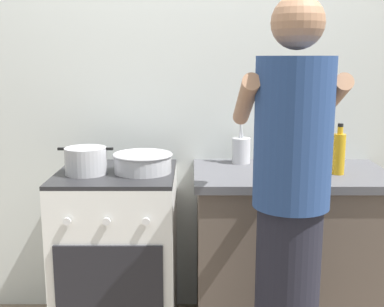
{
  "coord_description": "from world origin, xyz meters",
  "views": [
    {
      "loc": [
        0.04,
        -2.28,
        1.48
      ],
      "look_at": [
        0.05,
        0.12,
        1.0
      ],
      "focal_mm": 45.68,
      "sensor_mm": 36.0,
      "label": 1
    }
  ],
  "objects_px": {
    "spice_bottle": "(287,167)",
    "oil_bottle": "(337,153)",
    "utensil_crock": "(239,147)",
    "pot": "(84,161)",
    "person": "(288,215)",
    "mixing_bowl": "(141,162)",
    "stove_range": "(116,254)"
  },
  "relations": [
    {
      "from": "person",
      "to": "pot",
      "type": "bearing_deg",
      "value": 149.78
    },
    {
      "from": "utensil_crock",
      "to": "person",
      "type": "distance_m",
      "value": 0.81
    },
    {
      "from": "pot",
      "to": "spice_bottle",
      "type": "distance_m",
      "value": 1.01
    },
    {
      "from": "stove_range",
      "to": "pot",
      "type": "distance_m",
      "value": 0.54
    },
    {
      "from": "stove_range",
      "to": "person",
      "type": "relative_size",
      "value": 0.53
    },
    {
      "from": "pot",
      "to": "person",
      "type": "xyz_separation_m",
      "value": [
        0.92,
        -0.53,
        -0.11
      ]
    },
    {
      "from": "spice_bottle",
      "to": "person",
      "type": "xyz_separation_m",
      "value": [
        -0.09,
        -0.48,
        -0.09
      ]
    },
    {
      "from": "stove_range",
      "to": "oil_bottle",
      "type": "xyz_separation_m",
      "value": [
        1.12,
        -0.05,
        0.56
      ]
    },
    {
      "from": "stove_range",
      "to": "utensil_crock",
      "type": "height_order",
      "value": "utensil_crock"
    },
    {
      "from": "pot",
      "to": "mixing_bowl",
      "type": "xyz_separation_m",
      "value": [
        0.28,
        0.04,
        -0.01
      ]
    },
    {
      "from": "utensil_crock",
      "to": "spice_bottle",
      "type": "relative_size",
      "value": 3.39
    },
    {
      "from": "mixing_bowl",
      "to": "oil_bottle",
      "type": "bearing_deg",
      "value": -2.54
    },
    {
      "from": "pot",
      "to": "utensil_crock",
      "type": "distance_m",
      "value": 0.84
    },
    {
      "from": "utensil_crock",
      "to": "spice_bottle",
      "type": "distance_m",
      "value": 0.37
    },
    {
      "from": "oil_bottle",
      "to": "spice_bottle",
      "type": "bearing_deg",
      "value": -170.42
    },
    {
      "from": "pot",
      "to": "spice_bottle",
      "type": "bearing_deg",
      "value": -2.9
    },
    {
      "from": "spice_bottle",
      "to": "person",
      "type": "bearing_deg",
      "value": -100.11
    },
    {
      "from": "oil_bottle",
      "to": "utensil_crock",
      "type": "bearing_deg",
      "value": 150.4
    },
    {
      "from": "utensil_crock",
      "to": "oil_bottle",
      "type": "height_order",
      "value": "utensil_crock"
    },
    {
      "from": "mixing_bowl",
      "to": "person",
      "type": "xyz_separation_m",
      "value": [
        0.64,
        -0.57,
        -0.09
      ]
    },
    {
      "from": "person",
      "to": "utensil_crock",
      "type": "bearing_deg",
      "value": 98.5
    },
    {
      "from": "pot",
      "to": "person",
      "type": "relative_size",
      "value": 0.16
    },
    {
      "from": "mixing_bowl",
      "to": "oil_bottle",
      "type": "distance_m",
      "value": 0.98
    },
    {
      "from": "spice_bottle",
      "to": "person",
      "type": "relative_size",
      "value": 0.06
    },
    {
      "from": "mixing_bowl",
      "to": "person",
      "type": "height_order",
      "value": "person"
    },
    {
      "from": "stove_range",
      "to": "utensil_crock",
      "type": "xyz_separation_m",
      "value": [
        0.66,
        0.21,
        0.54
      ]
    },
    {
      "from": "pot",
      "to": "oil_bottle",
      "type": "relative_size",
      "value": 1.08
    },
    {
      "from": "oil_bottle",
      "to": "pot",
      "type": "bearing_deg",
      "value": 179.66
    },
    {
      "from": "stove_range",
      "to": "mixing_bowl",
      "type": "xyz_separation_m",
      "value": [
        0.14,
        -0.01,
        0.5
      ]
    },
    {
      "from": "stove_range",
      "to": "mixing_bowl",
      "type": "bearing_deg",
      "value": -4.29
    },
    {
      "from": "spice_bottle",
      "to": "oil_bottle",
      "type": "bearing_deg",
      "value": 9.58
    },
    {
      "from": "stove_range",
      "to": "person",
      "type": "bearing_deg",
      "value": -36.75
    }
  ]
}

